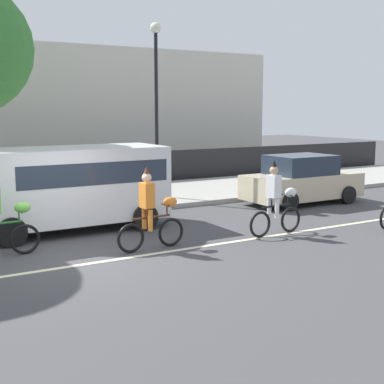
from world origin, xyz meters
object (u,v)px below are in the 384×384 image
parked_van_white (71,182)px  pedestrian_onlooker (32,177)px  parked_car_beige (302,180)px  parade_cyclist_zebra (277,202)px  street_lamp_post (156,84)px  parade_cyclist_orange (152,213)px  parade_cyclist_lime (0,219)px

parked_van_white → pedestrian_onlooker: bearing=91.9°
parked_car_beige → pedestrian_onlooker: 8.84m
parade_cyclist_zebra → street_lamp_post: street_lamp_post is taller
parade_cyclist_zebra → parade_cyclist_orange: bearing=174.7°
parade_cyclist_orange → street_lamp_post: size_ratio=0.33×
parade_cyclist_lime → parked_car_beige: 10.27m
parade_cyclist_zebra → parked_car_beige: parade_cyclist_zebra is taller
parked_car_beige → street_lamp_post: 5.89m
parked_van_white → pedestrian_onlooker: 3.63m
parade_cyclist_zebra → street_lamp_post: 6.86m
parked_car_beige → street_lamp_post: size_ratio=0.70×
parade_cyclist_orange → parade_cyclist_zebra: 3.36m
parade_cyclist_lime → street_lamp_post: bearing=37.7°
parade_cyclist_lime → parade_cyclist_zebra: bearing=-11.8°
parked_van_white → parade_cyclist_lime: bearing=-140.2°
pedestrian_onlooker → parked_van_white: bearing=-88.1°
parade_cyclist_zebra → pedestrian_onlooker: parade_cyclist_zebra is taller
parade_cyclist_zebra → parked_car_beige: size_ratio=0.47×
parade_cyclist_zebra → pedestrian_onlooker: size_ratio=1.19×
parade_cyclist_lime → pedestrian_onlooker: bearing=69.4°
street_lamp_post → pedestrian_onlooker: 5.11m
parade_cyclist_lime → pedestrian_onlooker: 5.79m
parked_car_beige → pedestrian_onlooker: size_ratio=2.53×
parade_cyclist_lime → parade_cyclist_zebra: (6.44, -1.35, 0.00)m
parade_cyclist_lime → parade_cyclist_zebra: same height
parked_van_white → pedestrian_onlooker: parked_van_white is taller
parade_cyclist_zebra → pedestrian_onlooker: (-4.41, 6.77, 0.17)m
parade_cyclist_lime → parked_car_beige: size_ratio=0.47×
street_lamp_post → pedestrian_onlooker: bearing=170.6°
parade_cyclist_lime → parked_van_white: parked_van_white is taller
parade_cyclist_orange → parked_van_white: parked_van_white is taller
parade_cyclist_lime → parked_van_white: bearing=39.8°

